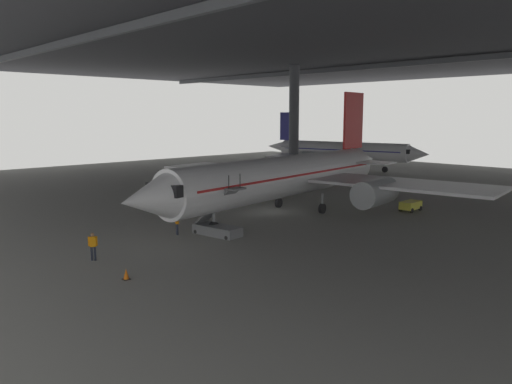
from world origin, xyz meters
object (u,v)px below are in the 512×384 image
Objects in this scene: baggage_tug at (411,205)px; crew_worker_by_stairs at (177,222)px; traffic_cone_orange at (126,274)px; boarding_stairs at (218,225)px; airplane_distant at (339,151)px; crew_worker_near_nose at (93,245)px; airplane_main at (288,176)px.

crew_worker_by_stairs is at bearing -108.91° from baggage_tug.
crew_worker_by_stairs is 21.95m from baggage_tug.
boarding_stairs is at bearing 113.79° from traffic_cone_orange.
boarding_stairs is 47.70m from airplane_distant.
crew_worker_by_stairs is 10.11m from traffic_cone_orange.
crew_worker_near_nose is 4.59m from traffic_cone_orange.
boarding_stairs is 19.30m from baggage_tug.
airplane_distant reaches higher than boarding_stairs.
airplane_distant reaches higher than crew_worker_near_nose.
airplane_main is at bearing -59.83° from airplane_distant.
crew_worker_by_stairs is at bearing 129.75° from traffic_cone_orange.
crew_worker_by_stairs is at bearing -90.95° from airplane_main.
airplane_distant is at bearing 137.43° from baggage_tug.
boarding_stairs is at bearing -63.63° from airplane_distant.
airplane_main is at bearing 101.25° from boarding_stairs.
crew_worker_by_stairs is (-2.10, -2.12, 0.22)m from boarding_stairs.
crew_worker_by_stairs is at bearing -134.64° from boarding_stairs.
crew_worker_near_nose is 0.06× the size of airplane_distant.
airplane_main is 19.31m from crew_worker_near_nose.
crew_worker_by_stairs is (-1.93, 7.41, -0.04)m from crew_worker_near_nose.
airplane_distant is (-19.26, 33.13, -0.34)m from airplane_main.
airplane_distant is (-21.16, 42.69, 2.30)m from boarding_stairs.
airplane_main is at bearing -127.30° from baggage_tug.
boarding_stairs is at bearing -105.06° from baggage_tug.
baggage_tug is (5.02, 18.64, -0.20)m from boarding_stairs.
airplane_main is at bearing 89.05° from crew_worker_by_stairs.
boarding_stairs is 2.05× the size of baggage_tug.
baggage_tug is at bearing 74.94° from boarding_stairs.
traffic_cone_orange is at bearing -72.16° from airplane_main.
airplane_main reaches higher than baggage_tug.
baggage_tug is at bearing -42.57° from airplane_distant.
crew_worker_near_nose is 1.03× the size of crew_worker_by_stairs.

